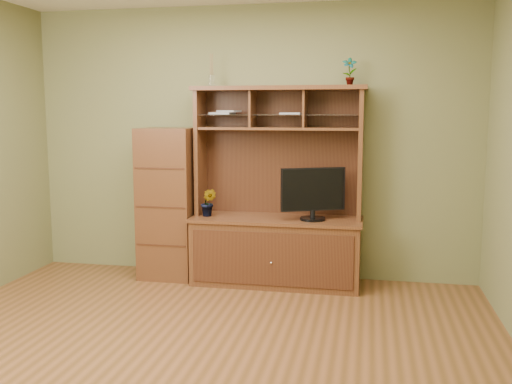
# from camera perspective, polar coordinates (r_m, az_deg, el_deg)

# --- Properties ---
(room) EXTENTS (4.54, 4.04, 2.74)m
(room) POSITION_cam_1_polar(r_m,az_deg,el_deg) (3.82, -6.76, 3.33)
(room) COLOR brown
(room) RESTS_ON ground
(media_hutch) EXTENTS (1.66, 0.61, 1.90)m
(media_hutch) POSITION_cam_1_polar(r_m,az_deg,el_deg) (5.54, 2.09, -3.83)
(media_hutch) COLOR #4B2915
(media_hutch) RESTS_ON room
(monitor) EXTENTS (0.58, 0.31, 0.49)m
(monitor) POSITION_cam_1_polar(r_m,az_deg,el_deg) (5.34, 5.72, -0.06)
(monitor) COLOR black
(monitor) RESTS_ON media_hutch
(orchid_plant) EXTENTS (0.15, 0.13, 0.27)m
(orchid_plant) POSITION_cam_1_polar(r_m,az_deg,el_deg) (5.55, -4.78, -1.06)
(orchid_plant) COLOR #2E501B
(orchid_plant) RESTS_ON media_hutch
(top_plant) EXTENTS (0.14, 0.10, 0.26)m
(top_plant) POSITION_cam_1_polar(r_m,az_deg,el_deg) (5.44, 9.33, 11.83)
(top_plant) COLOR #2E6322
(top_plant) RESTS_ON media_hutch
(reed_diffuser) EXTENTS (0.06, 0.06, 0.31)m
(reed_diffuser) POSITION_cam_1_polar(r_m,az_deg,el_deg) (5.65, -4.47, 11.69)
(reed_diffuser) COLOR silver
(reed_diffuser) RESTS_ON media_hutch
(magazines) EXTENTS (0.93, 0.21, 0.04)m
(magazines) POSITION_cam_1_polar(r_m,az_deg,el_deg) (5.55, -0.92, 7.93)
(magazines) COLOR #A3A3A8
(magazines) RESTS_ON media_hutch
(side_cabinet) EXTENTS (0.54, 0.49, 1.50)m
(side_cabinet) POSITION_cam_1_polar(r_m,az_deg,el_deg) (5.78, -8.71, -1.11)
(side_cabinet) COLOR #4B2915
(side_cabinet) RESTS_ON room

